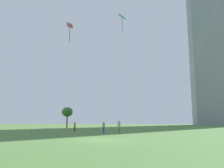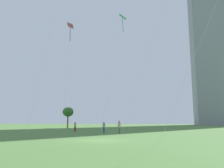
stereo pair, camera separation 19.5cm
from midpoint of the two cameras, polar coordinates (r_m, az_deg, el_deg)
The scene contains 8 objects.
ground at distance 22.27m, azimuth -2.68°, elevation -13.76°, with size 280.00×280.00×0.00m, color #4C7538.
person_standing_0 at distance 42.32m, azimuth -8.99°, elevation -10.16°, with size 0.39×0.39×1.76m.
person_standing_1 at distance 34.14m, azimuth 1.97°, elevation -10.42°, with size 0.41×0.41×1.84m.
person_standing_2 at distance 35.85m, azimuth -1.86°, elevation -10.50°, with size 0.38×0.38×1.70m.
kite_flying_3 at distance 53.38m, azimuth -10.17°, elevation 13.55°, with size 1.79×4.04×23.30m.
kite_flying_4 at distance 52.46m, azimuth 2.78°, elevation 15.99°, with size 4.29×6.91×25.36m.
park_tree_0 at distance 64.37m, azimuth -10.75°, elevation -6.85°, with size 2.94×2.94×5.64m.
distant_highrise_0 at distance 129.50m, azimuth 23.76°, elevation 9.91°, with size 20.71×25.37×85.18m, color gray.
Camera 2 is at (6.27, -21.30, 1.74)m, focal length 36.92 mm.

